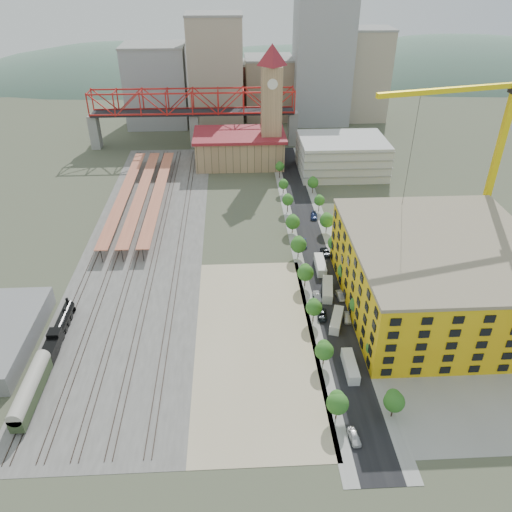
{
  "coord_description": "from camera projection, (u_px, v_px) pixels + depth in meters",
  "views": [
    {
      "loc": [
        -8.47,
        -120.21,
        78.38
      ],
      "look_at": [
        -2.78,
        -9.89,
        10.0
      ],
      "focal_mm": 35.0,
      "sensor_mm": 36.0,
      "label": 1
    }
  ],
  "objects": [
    {
      "name": "ballast_strip",
      "position": [
        146.0,
        240.0,
        156.97
      ],
      "size": [
        36.0,
        165.0,
        0.06
      ],
      "primitive_type": "cube",
      "color": "#605E59",
      "rests_on": "ground"
    },
    {
      "name": "parking_garage",
      "position": [
        342.0,
        156.0,
        201.04
      ],
      "size": [
        34.0,
        26.0,
        14.0
      ],
      "primitive_type": "cube",
      "color": "silver",
      "rests_on": "ground"
    },
    {
      "name": "street_asphalt",
      "position": [
        311.0,
        240.0,
        157.13
      ],
      "size": [
        12.0,
        170.0,
        0.06
      ],
      "primitive_type": "cube",
      "color": "black",
      "rests_on": "ground"
    },
    {
      "name": "ground",
      "position": [
        264.0,
        267.0,
        143.7
      ],
      "size": [
        400.0,
        400.0,
        0.0
      ],
      "primitive_type": "plane",
      "color": "#474C38",
      "rests_on": "ground"
    },
    {
      "name": "site_trailer_d",
      "position": [
        320.0,
        265.0,
        142.22
      ],
      "size": [
        2.83,
        9.67,
        2.63
      ],
      "primitive_type": "cube",
      "rotation": [
        0.0,
        0.0,
        -0.03
      ],
      "color": "silver",
      "rests_on": "ground"
    },
    {
      "name": "site_trailer_c",
      "position": [
        327.0,
        289.0,
        132.04
      ],
      "size": [
        4.23,
        10.15,
        2.7
      ],
      "primitive_type": "cube",
      "rotation": [
        0.0,
        0.0,
        -0.17
      ],
      "color": "silver",
      "rests_on": "ground"
    },
    {
      "name": "sidewalk_west",
      "position": [
        294.0,
        240.0,
        156.89
      ],
      "size": [
        3.0,
        170.0,
        0.04
      ],
      "primitive_type": "cube",
      "color": "gray",
      "rests_on": "ground"
    },
    {
      "name": "sidewalk_east",
      "position": [
        329.0,
        239.0,
        157.37
      ],
      "size": [
        3.0,
        170.0,
        0.04
      ],
      "primitive_type": "cube",
      "color": "gray",
      "rests_on": "ground"
    },
    {
      "name": "car_5",
      "position": [
        340.0,
        296.0,
        130.7
      ],
      "size": [
        2.02,
        4.6,
        1.47
      ],
      "primitive_type": "imported",
      "rotation": [
        0.0,
        0.0,
        0.11
      ],
      "color": "#A9A9AE",
      "rests_on": "ground"
    },
    {
      "name": "locomotive",
      "position": [
        60.0,
        329.0,
        117.24
      ],
      "size": [
        2.78,
        21.42,
        5.36
      ],
      "color": "black",
      "rests_on": "ground"
    },
    {
      "name": "construction_building",
      "position": [
        438.0,
        275.0,
        123.61
      ],
      "size": [
        44.6,
        50.6,
        18.8
      ],
      "color": "yellow",
      "rests_on": "ground"
    },
    {
      "name": "coach",
      "position": [
        31.0,
        390.0,
        99.93
      ],
      "size": [
        3.07,
        17.85,
        5.6
      ],
      "color": "#27371E",
      "rests_on": "ground"
    },
    {
      "name": "car_6",
      "position": [
        326.0,
        253.0,
        149.26
      ],
      "size": [
        3.0,
        5.38,
        1.42
      ],
      "primitive_type": "imported",
      "rotation": [
        0.0,
        0.0,
        0.13
      ],
      "color": "black",
      "rests_on": "ground"
    },
    {
      "name": "site_trailer_b",
      "position": [
        336.0,
        320.0,
        121.3
      ],
      "size": [
        5.11,
        9.29,
        2.47
      ],
      "primitive_type": "cube",
      "rotation": [
        0.0,
        0.0,
        -0.32
      ],
      "color": "silver",
      "rests_on": "ground"
    },
    {
      "name": "street_trees",
      "position": [
        316.0,
        257.0,
        148.65
      ],
      "size": [
        15.4,
        124.4,
        8.0
      ],
      "color": "#2C6B20",
      "rests_on": "ground"
    },
    {
      "name": "car_0",
      "position": [
        354.0,
        437.0,
        92.93
      ],
      "size": [
        2.28,
        4.6,
        1.51
      ],
      "primitive_type": "imported",
      "rotation": [
        0.0,
        0.0,
        0.12
      ],
      "color": "silver",
      "rests_on": "ground"
    },
    {
      "name": "tower_crane",
      "position": [
        491.0,
        138.0,
        132.91
      ],
      "size": [
        52.4,
        14.39,
        57.07
      ],
      "color": "yellow",
      "rests_on": "ground"
    },
    {
      "name": "car_7",
      "position": [
        314.0,
        216.0,
        169.53
      ],
      "size": [
        2.87,
        5.42,
        1.5
      ],
      "primitive_type": "imported",
      "rotation": [
        0.0,
        0.0,
        -0.16
      ],
      "color": "navy",
      "rests_on": "ground"
    },
    {
      "name": "rail_tracks",
      "position": [
        141.0,
        240.0,
        156.83
      ],
      "size": [
        26.56,
        160.0,
        0.18
      ],
      "color": "#382B23",
      "rests_on": "ground"
    },
    {
      "name": "site_trailer_a",
      "position": [
        350.0,
        366.0,
        107.89
      ],
      "size": [
        2.53,
        9.23,
        2.52
      ],
      "primitive_type": "cube",
      "rotation": [
        0.0,
        0.0,
        -0.01
      ],
      "color": "silver",
      "rests_on": "ground"
    },
    {
      "name": "distant_hills",
      "position": [
        298.0,
        174.0,
        408.33
      ],
      "size": [
        647.0,
        264.0,
        227.0
      ],
      "color": "#4C6B59",
      "rests_on": "ground"
    },
    {
      "name": "clock_tower",
      "position": [
        272.0,
        96.0,
        196.88
      ],
      "size": [
        12.0,
        12.0,
        52.0
      ],
      "color": "tan",
      "rests_on": "ground"
    },
    {
      "name": "station_hall",
      "position": [
        240.0,
        148.0,
        209.61
      ],
      "size": [
        38.0,
        24.0,
        13.1
      ],
      "color": "tan",
      "rests_on": "ground"
    },
    {
      "name": "dirt_lot",
      "position": [
        256.0,
        341.0,
        116.76
      ],
      "size": [
        28.0,
        67.0,
        0.06
      ],
      "primitive_type": "cube",
      "color": "tan",
      "rests_on": "ground"
    },
    {
      "name": "construction_pad",
      "position": [
        443.0,
        304.0,
        128.67
      ],
      "size": [
        50.0,
        90.0,
        0.06
      ],
      "primitive_type": "cube",
      "color": "gray",
      "rests_on": "ground"
    },
    {
      "name": "car_2",
      "position": [
        322.0,
        315.0,
        123.86
      ],
      "size": [
        2.77,
        5.19,
        1.39
      ],
      "primitive_type": "imported",
      "rotation": [
        0.0,
        0.0,
        -0.1
      ],
      "color": "black",
      "rests_on": "ground"
    },
    {
      "name": "car_4",
      "position": [
        347.0,
        318.0,
        122.89
      ],
      "size": [
        2.23,
        4.58,
        1.51
      ],
      "primitive_type": "imported",
      "rotation": [
        0.0,
        0.0,
        -0.1
      ],
      "color": "white",
      "rests_on": "ground"
    },
    {
      "name": "truss_bridge",
      "position": [
        193.0,
        105.0,
        221.84
      ],
      "size": [
        94.0,
        9.6,
        25.6
      ],
      "color": "gray",
      "rests_on": "ground"
    },
    {
      "name": "car_3",
      "position": [
        304.0,
        244.0,
        153.6
      ],
      "size": [
        2.46,
        5.03,
        1.41
      ],
      "primitive_type": "imported",
      "rotation": [
        0.0,
        0.0,
        -0.1
      ],
      "color": "navy",
      "rests_on": "ground"
    },
    {
      "name": "car_1",
      "position": [
        317.0,
        297.0,
        130.37
      ],
      "size": [
        1.84,
        4.58,
        1.48
      ],
      "primitive_type": "imported",
      "rotation": [
        0.0,
        0.0,
        0.06
      ],
      "color": "#97979C",
      "rests_on": "ground"
    },
    {
      "name": "platform_canopies",
      "position": [
        141.0,
        193.0,
        178.02
      ],
      "size": [
        16.0,
        80.0,
        4.12
      ],
      "color": "#CD734E",
      "rests_on": "ground"
    },
    {
      "name": "skyline",
      "position": [
        261.0,
        77.0,
        252.87
      ],
      "size": [
        133.0,
        46.0,
        60.0
      ],
      "color": "#9EA0A3",
      "rests_on": "ground"
    }
  ]
}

